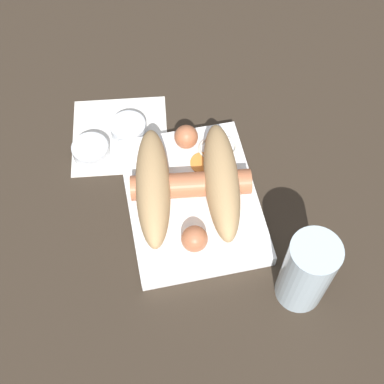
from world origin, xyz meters
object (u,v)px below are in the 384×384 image
object	(u,v)px
condiment_cup_near	(129,130)
drink_glass	(307,272)
bread_roll	(188,184)
sausage	(190,185)
food_tray	(192,200)
condiment_cup_far	(91,152)

from	to	relation	value
condiment_cup_near	drink_glass	world-z (taller)	drink_glass
bread_roll	sausage	xyz separation A→B (m)	(-0.00, 0.00, -0.01)
food_tray	bread_roll	xyz separation A→B (m)	(-0.00, -0.01, 0.04)
food_tray	condiment_cup_near	size ratio (longest dim) A/B	4.24
drink_glass	sausage	bearing A→B (deg)	-146.01
condiment_cup_far	drink_glass	distance (m)	0.36
food_tray	bread_roll	bearing A→B (deg)	-122.50
sausage	condiment_cup_near	bearing A→B (deg)	-152.98
sausage	drink_glass	bearing A→B (deg)	33.99
food_tray	bread_roll	distance (m)	0.04
condiment_cup_far	drink_glass	bearing A→B (deg)	41.78
sausage	condiment_cup_near	xyz separation A→B (m)	(-0.13, -0.07, -0.03)
bread_roll	condiment_cup_far	world-z (taller)	bread_roll
food_tray	bread_roll	size ratio (longest dim) A/B	1.14
bread_roll	drink_glass	size ratio (longest dim) A/B	1.62
food_tray	condiment_cup_near	xyz separation A→B (m)	(-0.14, -0.07, -0.00)
bread_roll	sausage	distance (m)	0.01
food_tray	condiment_cup_near	bearing A→B (deg)	-153.82
bread_roll	drink_glass	bearing A→B (deg)	35.66
sausage	drink_glass	size ratio (longest dim) A/B	1.58
condiment_cup_far	drink_glass	size ratio (longest dim) A/B	0.43
sausage	bread_roll	bearing A→B (deg)	-47.61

